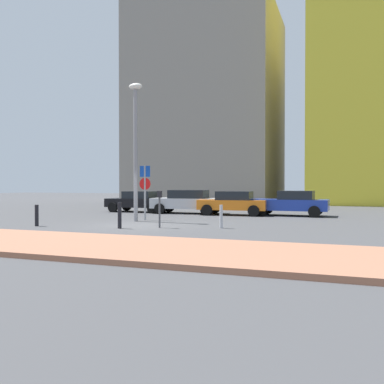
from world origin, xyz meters
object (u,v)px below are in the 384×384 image
parked_car_black (139,201)px  parked_car_silver (187,201)px  traffic_bollard_near (37,215)px  parked_car_blue (291,203)px  traffic_bollard_far (221,217)px  parking_sign_post (145,186)px  traffic_bollard_mid (120,215)px  parked_car_orange (233,203)px  parking_meter (160,204)px  street_lamp (136,140)px

parked_car_black → parked_car_silver: parked_car_silver is taller
traffic_bollard_near → parked_car_blue: bearing=45.7°
parked_car_silver → traffic_bollard_far: size_ratio=4.58×
parked_car_black → traffic_bollard_near: (0.13, -9.76, -0.25)m
parking_sign_post → traffic_bollard_mid: (0.83, -3.96, -1.20)m
parking_sign_post → traffic_bollard_far: (4.67, -2.43, -1.25)m
parked_car_orange → parking_meter: size_ratio=2.65×
parked_car_silver → traffic_bollard_near: bearing=-108.8°
parked_car_orange → traffic_bollard_far: parked_car_orange is taller
traffic_bollard_near → traffic_bollard_far: 7.91m
parked_car_blue → street_lamp: 9.67m
traffic_bollard_mid → traffic_bollard_far: 4.14m
parked_car_black → street_lamp: (3.01, -6.18, 3.25)m
parked_car_blue → traffic_bollard_mid: bearing=-121.3°
parked_car_orange → parked_car_blue: size_ratio=0.93×
parked_car_blue → traffic_bollard_far: 8.11m
traffic_bollard_near → parking_meter: bearing=12.7°
traffic_bollard_mid → traffic_bollard_far: (3.85, 1.52, -0.05)m
parked_car_black → traffic_bollard_near: bearing=-89.2°
traffic_bollard_near → street_lamp: bearing=51.3°
street_lamp → traffic_bollard_mid: bearing=-73.4°
parked_car_orange → traffic_bollard_mid: size_ratio=3.81×
traffic_bollard_near → traffic_bollard_mid: size_ratio=0.87×
parked_car_black → traffic_bollard_far: parked_car_black is taller
parked_car_silver → street_lamp: (-0.39, -6.02, 3.19)m
parked_car_silver → traffic_bollard_mid: (0.56, -9.22, -0.24)m
parked_car_black → traffic_bollard_mid: size_ratio=4.00×
parked_car_blue → street_lamp: street_lamp is taller
parked_car_blue → parked_car_orange: bearing=-170.1°
parked_car_silver → parking_sign_post: size_ratio=1.59×
parking_meter → traffic_bollard_mid: 1.68m
parked_car_orange → traffic_bollard_mid: 9.19m
parked_car_black → street_lamp: bearing=-64.0°
parked_car_black → parking_sign_post: (3.13, -5.42, 1.02)m
traffic_bollard_near → parked_car_silver: bearing=71.2°
parking_meter → street_lamp: bearing=134.5°
traffic_bollard_mid → parking_sign_post: bearing=101.8°
parking_sign_post → traffic_bollard_mid: 4.22m
parked_car_blue → parking_meter: (-4.31, -8.61, 0.24)m
traffic_bollard_mid → parked_car_silver: bearing=93.5°
parked_car_silver → traffic_bollard_far: 8.87m
parked_car_orange → parked_car_blue: 3.29m
parked_car_blue → parking_meter: parking_meter is taller
parked_car_silver → traffic_bollard_far: bearing=-60.2°
parked_car_orange → traffic_bollard_far: bearing=-79.5°
street_lamp → traffic_bollard_mid: size_ratio=6.31×
parked_car_black → parked_car_blue: bearing=0.2°
parked_car_silver → parked_car_blue: 6.29m
parked_car_orange → traffic_bollard_mid: (-2.49, -8.84, -0.20)m
parking_sign_post → street_lamp: street_lamp is taller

